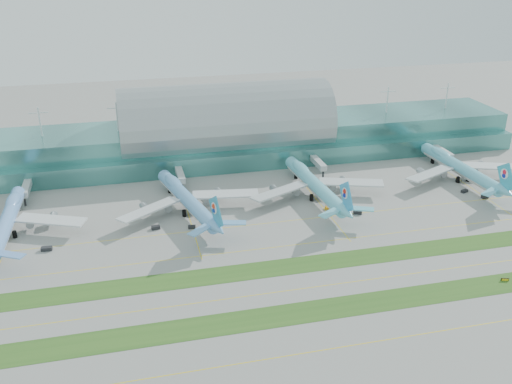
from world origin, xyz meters
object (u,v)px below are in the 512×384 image
object	(u,v)px
airliner_b	(186,198)
terminal	(226,134)
airliner_c	(314,184)
airliner_a	(7,220)
airliner_d	(459,167)
taxiway_sign_east	(505,280)

from	to	relation	value
airliner_b	terminal	bearing A→B (deg)	51.24
airliner_c	terminal	bearing A→B (deg)	111.73
terminal	airliner_a	xyz separation A→B (m)	(-109.25, -72.32, -7.75)
airliner_b	airliner_c	xyz separation A→B (m)	(63.17, 2.58, 0.06)
airliner_d	taxiway_sign_east	size ratio (longest dim) A/B	27.59
terminal	airliner_c	distance (m)	72.91
airliner_d	airliner_a	bearing A→B (deg)	179.85
airliner_b	airliner_d	bearing A→B (deg)	-11.24
airliner_c	taxiway_sign_east	world-z (taller)	airliner_c
airliner_a	airliner_c	size ratio (longest dim) A/B	0.96
terminal	airliner_b	xyz separation A→B (m)	(-31.74, -67.94, -7.55)
terminal	taxiway_sign_east	size ratio (longest dim) A/B	118.61
terminal	airliner_d	bearing A→B (deg)	-28.56
airliner_c	taxiway_sign_east	distance (m)	100.44
airliner_b	airliner_c	world-z (taller)	airliner_c
airliner_b	airliner_d	world-z (taller)	airliner_d
airliner_c	airliner_d	size ratio (longest dim) A/B	1.00
airliner_b	taxiway_sign_east	distance (m)	138.44
airliner_b	airliner_a	bearing A→B (deg)	169.52
airliner_a	airliner_d	distance (m)	222.79
terminal	airliner_a	bearing A→B (deg)	-146.50
airliner_a	taxiway_sign_east	distance (m)	202.54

